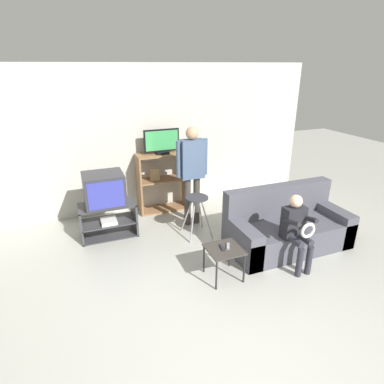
{
  "coord_description": "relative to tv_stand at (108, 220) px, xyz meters",
  "views": [
    {
      "loc": [
        -1.34,
        -1.81,
        2.57
      ],
      "look_at": [
        0.18,
        2.08,
        0.9
      ],
      "focal_mm": 30.0,
      "sensor_mm": 36.0,
      "label": 1
    }
  ],
  "objects": [
    {
      "name": "folding_stool",
      "position": [
        1.31,
        -0.5,
        0.27
      ],
      "size": [
        0.4,
        0.44,
        0.66
      ],
      "color": "#99999E",
      "rests_on": "ground_plane"
    },
    {
      "name": "ground_plane",
      "position": [
        0.92,
        -2.91,
        -0.27
      ],
      "size": [
        18.0,
        18.0,
        0.0
      ],
      "primitive_type": "plane",
      "color": "#ADADA3"
    },
    {
      "name": "tv_stand",
      "position": [
        0.0,
        0.0,
        0.0
      ],
      "size": [
        0.86,
        0.46,
        0.54
      ],
      "color": "#38383D",
      "rests_on": "ground_plane"
    },
    {
      "name": "television_main",
      "position": [
        -0.01,
        0.02,
        0.52
      ],
      "size": [
        0.6,
        0.53,
        0.5
      ],
      "color": "#2D2D33",
      "rests_on": "tv_stand"
    },
    {
      "name": "snack_table",
      "position": [
        1.21,
        -1.66,
        0.1
      ],
      "size": [
        0.43,
        0.43,
        0.42
      ],
      "color": "#38332D",
      "rests_on": "ground_plane"
    },
    {
      "name": "couch",
      "position": [
        2.45,
        -1.28,
        0.03
      ],
      "size": [
        1.8,
        0.83,
        0.88
      ],
      "color": "#4C4C56",
      "rests_on": "ground_plane"
    },
    {
      "name": "remote_control_white",
      "position": [
        1.28,
        -1.64,
        0.17
      ],
      "size": [
        0.1,
        0.14,
        0.02
      ],
      "primitive_type": "cube",
      "rotation": [
        0.0,
        0.0,
        -0.49
      ],
      "color": "gray",
      "rests_on": "snack_table"
    },
    {
      "name": "wall_back",
      "position": [
        0.92,
        0.89,
        1.03
      ],
      "size": [
        6.4,
        0.06,
        2.6
      ],
      "color": "beige",
      "rests_on": "ground_plane"
    },
    {
      "name": "remote_control_black",
      "position": [
        1.19,
        -1.63,
        0.17
      ],
      "size": [
        0.06,
        0.15,
        0.02
      ],
      "primitive_type": "cube",
      "rotation": [
        0.0,
        0.0,
        -0.18
      ],
      "color": "#232328",
      "rests_on": "snack_table"
    },
    {
      "name": "person_standing_adult",
      "position": [
        1.39,
        -0.1,
        0.75
      ],
      "size": [
        0.53,
        0.2,
        1.67
      ],
      "color": "#3D3833",
      "rests_on": "ground_plane"
    },
    {
      "name": "media_shelf",
      "position": [
        1.1,
        0.64,
        0.29
      ],
      "size": [
        0.92,
        0.37,
        1.09
      ],
      "color": "#8E6642",
      "rests_on": "ground_plane"
    },
    {
      "name": "person_seated_child",
      "position": [
        2.21,
        -1.76,
        0.33
      ],
      "size": [
        0.33,
        0.43,
        1.01
      ],
      "color": "#2D2D38",
      "rests_on": "ground_plane"
    },
    {
      "name": "television_flat",
      "position": [
        1.1,
        0.64,
        1.03
      ],
      "size": [
        0.63,
        0.2,
        0.43
      ],
      "color": "black",
      "rests_on": "media_shelf"
    }
  ]
}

